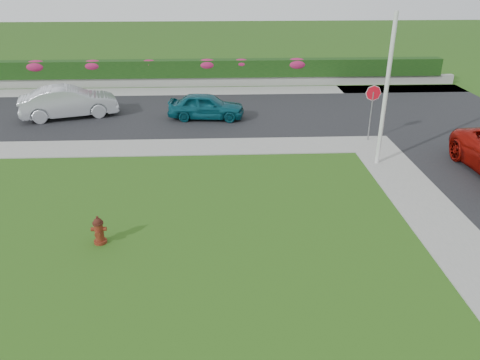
{
  "coord_description": "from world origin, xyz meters",
  "views": [
    {
      "loc": [
        0.2,
        -10.43,
        7.34
      ],
      "look_at": [
        0.83,
        3.5,
        0.9
      ],
      "focal_mm": 35.0,
      "sensor_mm": 36.0,
      "label": 1
    }
  ],
  "objects_px": {
    "sedan_teal": "(206,106)",
    "utility_pole": "(386,92)",
    "fire_hydrant": "(99,231)",
    "sedan_silver": "(69,102)",
    "stop_sign": "(373,100)"
  },
  "relations": [
    {
      "from": "fire_hydrant",
      "to": "sedan_silver",
      "type": "bearing_deg",
      "value": 108.18
    },
    {
      "from": "sedan_silver",
      "to": "stop_sign",
      "type": "bearing_deg",
      "value": -123.59
    },
    {
      "from": "stop_sign",
      "to": "sedan_silver",
      "type": "bearing_deg",
      "value": -175.03
    },
    {
      "from": "fire_hydrant",
      "to": "sedan_silver",
      "type": "xyz_separation_m",
      "value": [
        -4.31,
        12.45,
        0.43
      ]
    },
    {
      "from": "fire_hydrant",
      "to": "utility_pole",
      "type": "distance_m",
      "value": 11.57
    },
    {
      "from": "sedan_teal",
      "to": "utility_pole",
      "type": "distance_m",
      "value": 9.71
    },
    {
      "from": "sedan_teal",
      "to": "utility_pole",
      "type": "height_order",
      "value": "utility_pole"
    },
    {
      "from": "fire_hydrant",
      "to": "utility_pole",
      "type": "bearing_deg",
      "value": 28.29
    },
    {
      "from": "sedan_teal",
      "to": "sedan_silver",
      "type": "bearing_deg",
      "value": 90.7
    },
    {
      "from": "utility_pole",
      "to": "stop_sign",
      "type": "bearing_deg",
      "value": 80.79
    },
    {
      "from": "utility_pole",
      "to": "stop_sign",
      "type": "relative_size",
      "value": 2.29
    },
    {
      "from": "fire_hydrant",
      "to": "stop_sign",
      "type": "bearing_deg",
      "value": 37.69
    },
    {
      "from": "stop_sign",
      "to": "sedan_teal",
      "type": "bearing_deg",
      "value": 175.18
    },
    {
      "from": "sedan_teal",
      "to": "utility_pole",
      "type": "relative_size",
      "value": 0.66
    },
    {
      "from": "utility_pole",
      "to": "sedan_teal",
      "type": "bearing_deg",
      "value": 137.9
    }
  ]
}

